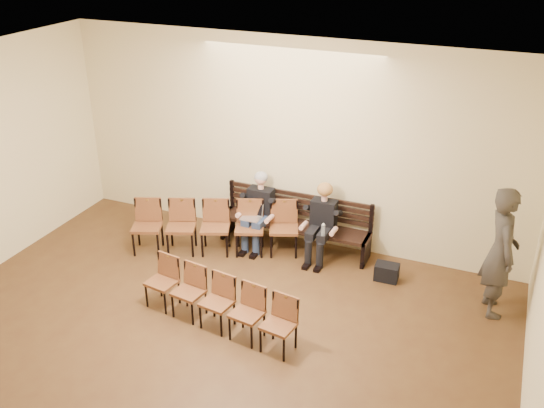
% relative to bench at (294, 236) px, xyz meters
% --- Properties ---
extents(room_walls, '(8.02, 10.01, 3.51)m').
position_rel_bench_xyz_m(room_walls, '(-0.23, -3.86, 2.31)').
color(room_walls, beige).
rests_on(room_walls, ground).
extents(bench, '(2.60, 0.90, 0.45)m').
position_rel_bench_xyz_m(bench, '(0.00, 0.00, 0.00)').
color(bench, black).
rests_on(bench, ground).
extents(seated_man, '(0.53, 0.73, 1.27)m').
position_rel_bench_xyz_m(seated_man, '(-0.60, -0.12, 0.41)').
color(seated_man, black).
rests_on(seated_man, ground).
extents(seated_woman, '(0.51, 0.71, 1.19)m').
position_rel_bench_xyz_m(seated_woman, '(0.52, -0.12, 0.37)').
color(seated_woman, black).
rests_on(seated_woman, ground).
extents(laptop, '(0.38, 0.33, 0.24)m').
position_rel_bench_xyz_m(laptop, '(-0.65, -0.35, 0.34)').
color(laptop, '#BCBCC0').
rests_on(laptop, bench).
extents(water_bottle, '(0.07, 0.07, 0.21)m').
position_rel_bench_xyz_m(water_bottle, '(0.65, -0.42, 0.33)').
color(water_bottle, silver).
rests_on(water_bottle, bench).
extents(bag, '(0.37, 0.26, 0.27)m').
position_rel_bench_xyz_m(bag, '(1.70, -0.39, -0.09)').
color(bag, black).
rests_on(bag, ground).
extents(passerby, '(0.75, 0.93, 2.22)m').
position_rel_bench_xyz_m(passerby, '(3.27, -0.60, 0.89)').
color(passerby, '#38342D').
rests_on(passerby, ground).
extents(chair_row_front, '(2.75, 1.45, 0.90)m').
position_rel_bench_xyz_m(chair_row_front, '(-1.16, -0.65, 0.22)').
color(chair_row_front, brown).
rests_on(chair_row_front, ground).
extents(chair_row_back, '(2.39, 0.76, 0.77)m').
position_rel_bench_xyz_m(chair_row_back, '(-0.19, -2.46, 0.16)').
color(chair_row_back, brown).
rests_on(chair_row_back, ground).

